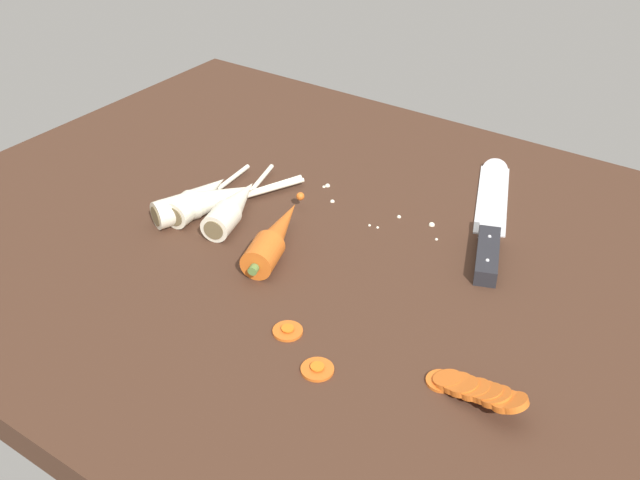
% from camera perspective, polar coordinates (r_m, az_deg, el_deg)
% --- Properties ---
extents(ground_plane, '(1.20, 0.90, 0.04)m').
position_cam_1_polar(ground_plane, '(1.02, 0.64, -1.12)').
color(ground_plane, '#42281C').
extents(chefs_knife, '(0.16, 0.34, 0.04)m').
position_cam_1_polar(chefs_knife, '(1.10, 12.98, 2.23)').
color(chefs_knife, silver).
rests_on(chefs_knife, ground_plane).
extents(whole_carrot, '(0.09, 0.19, 0.04)m').
position_cam_1_polar(whole_carrot, '(0.99, -3.48, 0.28)').
color(whole_carrot, '#D6601E').
rests_on(whole_carrot, ground_plane).
extents(parsnip_front, '(0.11, 0.23, 0.04)m').
position_cam_1_polar(parsnip_front, '(1.08, -8.73, 2.97)').
color(parsnip_front, silver).
rests_on(parsnip_front, ground_plane).
extents(parsnip_mid_left, '(0.05, 0.19, 0.04)m').
position_cam_1_polar(parsnip_mid_left, '(1.09, -9.19, 3.24)').
color(parsnip_mid_left, silver).
rests_on(parsnip_mid_left, ground_plane).
extents(parsnip_mid_right, '(0.12, 0.22, 0.04)m').
position_cam_1_polar(parsnip_mid_right, '(1.08, -8.43, 2.98)').
color(parsnip_mid_right, silver).
rests_on(parsnip_mid_right, ground_plane).
extents(parsnip_back, '(0.08, 0.21, 0.04)m').
position_cam_1_polar(parsnip_back, '(1.06, -6.58, 2.64)').
color(parsnip_back, silver).
rests_on(parsnip_back, ground_plane).
extents(carrot_slice_stack, '(0.11, 0.04, 0.04)m').
position_cam_1_polar(carrot_slice_stack, '(0.79, 11.84, -11.18)').
color(carrot_slice_stack, '#D6601E').
rests_on(carrot_slice_stack, ground_plane).
extents(carrot_slice_stray_near, '(0.04, 0.04, 0.01)m').
position_cam_1_polar(carrot_slice_stray_near, '(0.86, -2.49, -6.89)').
color(carrot_slice_stray_near, '#D6601E').
rests_on(carrot_slice_stray_near, ground_plane).
extents(carrot_slice_stray_mid, '(0.04, 0.04, 0.01)m').
position_cam_1_polar(carrot_slice_stray_mid, '(0.81, -0.21, -9.78)').
color(carrot_slice_stray_mid, '#D6601E').
rests_on(carrot_slice_stray_mid, ground_plane).
extents(mince_crumbs, '(0.21, 0.07, 0.01)m').
position_cam_1_polar(mince_crumbs, '(1.08, 4.35, 2.52)').
color(mince_crumbs, silver).
rests_on(mince_crumbs, ground_plane).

